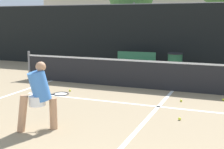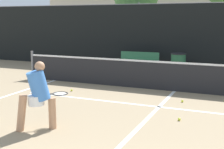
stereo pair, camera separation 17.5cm
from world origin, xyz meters
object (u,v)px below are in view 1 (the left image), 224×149
(trash_bin, at_px, (175,64))
(parked_car, at_px, (144,47))
(player_practicing, at_px, (39,94))
(courtside_bench, at_px, (136,61))

(trash_bin, height_order, parked_car, parked_car)
(player_practicing, relative_size, trash_bin, 1.59)
(player_practicing, relative_size, parked_car, 0.35)
(trash_bin, bearing_deg, player_practicing, -100.77)
(player_practicing, distance_m, parked_car, 12.55)
(player_practicing, distance_m, trash_bin, 7.58)
(player_practicing, relative_size, courtside_bench, 0.84)
(player_practicing, bearing_deg, trash_bin, 43.11)
(player_practicing, height_order, trash_bin, player_practicing)
(courtside_bench, distance_m, parked_car, 4.94)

